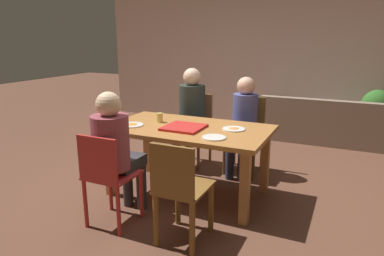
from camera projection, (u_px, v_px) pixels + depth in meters
The scene contains 18 objects.
ground_plane at pixel (188, 193), 3.86m from camera, with size 20.00×20.00×0.00m, color brown.
back_wall at pixel (266, 47), 6.42m from camera, with size 6.57×0.12×2.97m, color beige.
dining_table at pixel (188, 136), 3.70m from camera, with size 1.69×0.97×0.75m.
chair_0 at pixel (247, 129), 4.44m from camera, with size 0.42×0.46×0.93m.
person_0 at pixel (243, 118), 4.25m from camera, with size 0.30×0.51×1.20m.
chair_1 at pixel (107, 174), 3.06m from camera, with size 0.41×0.41×0.87m.
person_1 at pixel (115, 146), 3.13m from camera, with size 0.33×0.54×1.21m.
chair_2 at pixel (195, 125), 4.70m from camera, with size 0.41×0.45×0.93m.
person_2 at pixel (191, 109), 4.51m from camera, with size 0.34×0.50×1.28m.
chair_3 at pixel (180, 191), 2.81m from camera, with size 0.39×0.45×0.89m.
pizza_box_0 at pixel (184, 127), 3.60m from camera, with size 0.39×0.39×0.03m.
plate_0 at pixel (132, 125), 3.73m from camera, with size 0.25×0.25×0.03m.
plate_1 at pixel (234, 129), 3.57m from camera, with size 0.23×0.23×0.03m.
plate_2 at pixel (214, 137), 3.27m from camera, with size 0.23×0.23×0.01m.
drinking_glass_0 at pixel (119, 118), 3.85m from camera, with size 0.07×0.07×0.11m, color #BA5127.
drinking_glass_1 at pixel (160, 118), 3.87m from camera, with size 0.07×0.07×0.10m, color #DBCC60.
couch at pixel (322, 125), 5.73m from camera, with size 1.92×0.78×0.73m.
potted_plant at pixel (376, 112), 5.44m from camera, with size 0.47×0.47×0.88m.
Camera 1 is at (1.53, -3.21, 1.67)m, focal length 32.89 mm.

